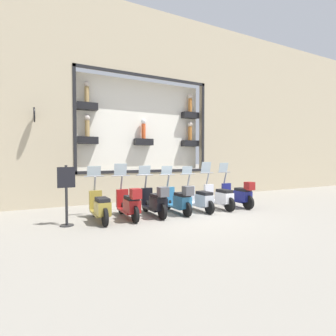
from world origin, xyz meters
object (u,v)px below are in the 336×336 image
object	(u,v)px
scooter_black_4	(155,201)
shop_sign_post	(66,193)
scooter_white_1	(219,197)
scooter_red_5	(129,204)
scooter_olive_6	(100,207)
scooter_navy_0	(239,194)
scooter_silver_2	(200,199)
scooter_teal_3	(179,200)

from	to	relation	value
scooter_black_4	shop_sign_post	xyz separation A→B (m)	(0.02, 2.59, 0.41)
scooter_white_1	scooter_black_4	distance (m)	2.53
shop_sign_post	scooter_red_5	bearing A→B (deg)	-90.68
scooter_red_5	scooter_olive_6	bearing A→B (deg)	85.77
scooter_black_4	shop_sign_post	bearing A→B (deg)	89.51
scooter_navy_0	scooter_black_4	bearing A→B (deg)	90.08
scooter_white_1	scooter_olive_6	bearing A→B (deg)	90.03
shop_sign_post	scooter_white_1	bearing A→B (deg)	-89.51
scooter_silver_2	shop_sign_post	xyz separation A→B (m)	(-0.04, 4.27, 0.46)
scooter_teal_3	scooter_black_4	xyz separation A→B (m)	(0.01, 0.84, 0.01)
scooter_white_1	scooter_olive_6	size ratio (longest dim) A/B	1.00
scooter_silver_2	shop_sign_post	distance (m)	4.30
scooter_navy_0	scooter_black_4	world-z (taller)	scooter_navy_0
scooter_teal_3	scooter_olive_6	distance (m)	2.53
scooter_black_4	scooter_red_5	bearing A→B (deg)	89.88
scooter_silver_2	scooter_red_5	xyz separation A→B (m)	(-0.06, 2.53, 0.06)
scooter_silver_2	scooter_olive_6	xyz separation A→B (m)	(0.01, 3.37, 0.02)
scooter_navy_0	scooter_red_5	size ratio (longest dim) A/B	1.00
scooter_red_5	scooter_olive_6	world-z (taller)	scooter_red_5
scooter_navy_0	scooter_silver_2	xyz separation A→B (m)	(0.05, 1.69, -0.06)
scooter_teal_3	scooter_black_4	bearing A→B (deg)	89.65
scooter_white_1	shop_sign_post	distance (m)	5.14
scooter_white_1	scooter_silver_2	xyz separation A→B (m)	(-0.01, 0.84, -0.02)
scooter_white_1	shop_sign_post	size ratio (longest dim) A/B	1.11
scooter_white_1	scooter_silver_2	world-z (taller)	scooter_white_1
scooter_navy_0	scooter_teal_3	distance (m)	2.53
shop_sign_post	scooter_teal_3	bearing A→B (deg)	-90.46
scooter_silver_2	scooter_teal_3	bearing A→B (deg)	94.31
scooter_teal_3	scooter_olive_6	world-z (taller)	scooter_olive_6
scooter_black_4	scooter_red_5	distance (m)	0.84
scooter_white_1	scooter_silver_2	distance (m)	0.84
scooter_red_5	scooter_olive_6	distance (m)	0.85
scooter_silver_2	scooter_white_1	bearing A→B (deg)	-89.46
shop_sign_post	scooter_black_4	bearing A→B (deg)	-90.49
scooter_silver_2	scooter_black_4	distance (m)	1.69
scooter_teal_3	scooter_black_4	distance (m)	0.84
scooter_navy_0	scooter_silver_2	bearing A→B (deg)	88.18
scooter_white_1	scooter_black_4	xyz separation A→B (m)	(-0.07, 2.53, 0.04)
scooter_black_4	shop_sign_post	distance (m)	2.62
scooter_silver_2	scooter_black_4	size ratio (longest dim) A/B	1.00
scooter_olive_6	shop_sign_post	distance (m)	1.00
scooter_black_4	scooter_teal_3	bearing A→B (deg)	-90.35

